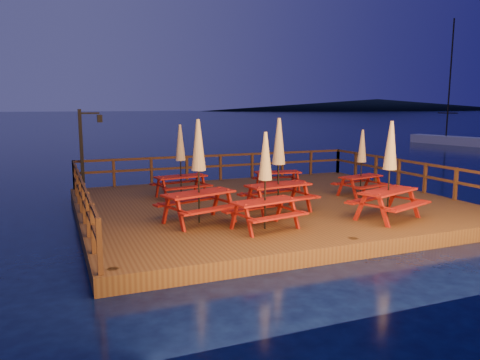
{
  "coord_description": "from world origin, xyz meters",
  "views": [
    {
      "loc": [
        -6.56,
        -13.61,
        3.56
      ],
      "look_at": [
        -0.82,
        0.6,
        1.09
      ],
      "focal_mm": 35.0,
      "sensor_mm": 36.0,
      "label": 1
    }
  ],
  "objects_px": {
    "sailboat": "(450,140)",
    "picnic_table_2": "(278,158)",
    "picnic_table_1": "(199,170)",
    "lamp_post": "(86,142)",
    "picnic_table_0": "(362,162)"
  },
  "relations": [
    {
      "from": "sailboat",
      "to": "picnic_table_2",
      "type": "distance_m",
      "value": 30.54
    },
    {
      "from": "sailboat",
      "to": "picnic_table_1",
      "type": "bearing_deg",
      "value": -156.83
    },
    {
      "from": "picnic_table_2",
      "to": "sailboat",
      "type": "bearing_deg",
      "value": 41.72
    },
    {
      "from": "picnic_table_1",
      "to": "picnic_table_2",
      "type": "bearing_deg",
      "value": 23.62
    },
    {
      "from": "lamp_post",
      "to": "sailboat",
      "type": "bearing_deg",
      "value": 23.14
    },
    {
      "from": "picnic_table_0",
      "to": "picnic_table_1",
      "type": "bearing_deg",
      "value": -179.09
    },
    {
      "from": "lamp_post",
      "to": "picnic_table_2",
      "type": "xyz_separation_m",
      "value": [
        6.52,
        -2.85,
        -0.56
      ]
    },
    {
      "from": "lamp_post",
      "to": "picnic_table_1",
      "type": "height_order",
      "value": "lamp_post"
    },
    {
      "from": "lamp_post",
      "to": "picnic_table_2",
      "type": "relative_size",
      "value": 1.26
    },
    {
      "from": "picnic_table_0",
      "to": "picnic_table_2",
      "type": "bearing_deg",
      "value": 127.23
    },
    {
      "from": "picnic_table_1",
      "to": "sailboat",
      "type": "bearing_deg",
      "value": 17.33
    },
    {
      "from": "lamp_post",
      "to": "sailboat",
      "type": "distance_m",
      "value": 35.0
    },
    {
      "from": "lamp_post",
      "to": "picnic_table_0",
      "type": "height_order",
      "value": "lamp_post"
    },
    {
      "from": "picnic_table_0",
      "to": "picnic_table_1",
      "type": "height_order",
      "value": "picnic_table_1"
    },
    {
      "from": "picnic_table_2",
      "to": "lamp_post",
      "type": "bearing_deg",
      "value": 165.22
    }
  ]
}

